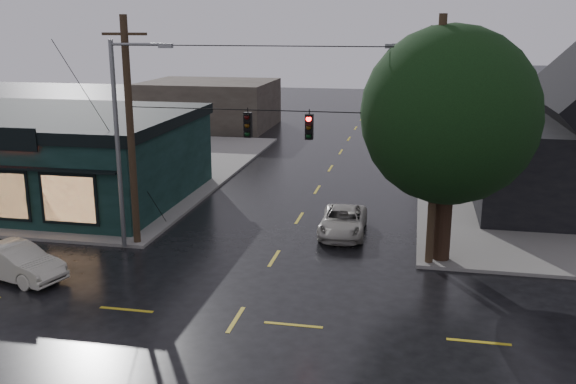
% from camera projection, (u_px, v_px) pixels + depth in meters
% --- Properties ---
extents(ground_plane, '(160.00, 160.00, 0.00)m').
position_uv_depth(ground_plane, '(236.00, 320.00, 21.85)').
color(ground_plane, black).
extents(sidewalk_nw, '(28.00, 28.00, 0.15)m').
position_uv_depth(sidewalk_nw, '(38.00, 167.00, 44.60)').
color(sidewalk_nw, slate).
rests_on(sidewalk_nw, ground).
extents(pizza_shop, '(16.30, 12.34, 4.90)m').
position_uv_depth(pizza_shop, '(43.00, 155.00, 36.33)').
color(pizza_shop, black).
rests_on(pizza_shop, ground).
extents(corner_tree, '(7.17, 7.17, 9.67)m').
position_uv_depth(corner_tree, '(450.00, 116.00, 25.56)').
color(corner_tree, black).
rests_on(corner_tree, ground).
extents(utility_pole_nw, '(2.00, 0.32, 10.15)m').
position_uv_depth(utility_pole_nw, '(138.00, 245.00, 29.25)').
color(utility_pole_nw, black).
rests_on(utility_pole_nw, ground).
extents(utility_pole_ne, '(2.00, 0.32, 10.15)m').
position_uv_depth(utility_pole_ne, '(428.00, 265.00, 26.77)').
color(utility_pole_ne, black).
rests_on(utility_pole_ne, ground).
extents(utility_pole_far_a, '(2.00, 0.32, 9.65)m').
position_uv_depth(utility_pole_far_a, '(425.00, 160.00, 47.14)').
color(utility_pole_far_a, black).
rests_on(utility_pole_far_a, ground).
extents(utility_pole_far_b, '(2.00, 0.32, 9.15)m').
position_uv_depth(utility_pole_far_b, '(424.00, 121.00, 66.10)').
color(utility_pole_far_b, black).
rests_on(utility_pole_far_b, ground).
extents(utility_pole_far_c, '(2.00, 0.32, 9.15)m').
position_uv_depth(utility_pole_far_c, '(424.00, 99.00, 85.05)').
color(utility_pole_far_c, black).
rests_on(utility_pole_far_c, ground).
extents(span_signal_assembly, '(13.00, 0.48, 1.23)m').
position_uv_depth(span_signal_assembly, '(278.00, 125.00, 26.53)').
color(span_signal_assembly, black).
rests_on(span_signal_assembly, ground).
extents(streetlight_nw, '(5.40, 0.30, 9.15)m').
position_uv_depth(streetlight_nw, '(125.00, 249.00, 28.64)').
color(streetlight_nw, slate).
rests_on(streetlight_nw, ground).
extents(streetlight_ne, '(5.40, 0.30, 9.15)m').
position_uv_depth(streetlight_ne, '(440.00, 260.00, 27.33)').
color(streetlight_ne, slate).
rests_on(streetlight_ne, ground).
extents(bg_building_west, '(12.00, 10.00, 4.40)m').
position_uv_depth(bg_building_west, '(209.00, 104.00, 61.87)').
color(bg_building_west, '#352C26').
rests_on(bg_building_west, ground).
extents(bg_building_east, '(14.00, 12.00, 5.60)m').
position_uv_depth(bg_building_east, '(528.00, 99.00, 60.73)').
color(bg_building_east, black).
rests_on(bg_building_east, ground).
extents(sedan_cream, '(4.53, 2.66, 1.41)m').
position_uv_depth(sedan_cream, '(16.00, 262.00, 25.17)').
color(sedan_cream, '#B5B39E').
rests_on(sedan_cream, ground).
extents(suv_silver, '(2.22, 4.61, 1.27)m').
position_uv_depth(suv_silver, '(343.00, 221.00, 30.58)').
color(suv_silver, '#A4A197').
rests_on(suv_silver, ground).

